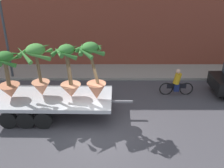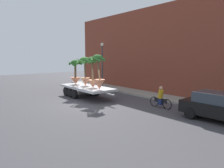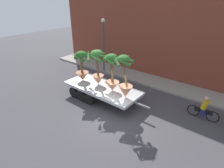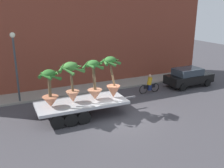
{
  "view_description": "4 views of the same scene",
  "coord_description": "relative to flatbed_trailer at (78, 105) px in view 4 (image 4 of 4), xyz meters",
  "views": [
    {
      "loc": [
        0.7,
        -10.03,
        7.29
      ],
      "look_at": [
        0.64,
        1.28,
        1.62
      ],
      "focal_mm": 44.19,
      "sensor_mm": 36.0,
      "label": 1
    },
    {
      "loc": [
        13.12,
        -8.26,
        3.57
      ],
      "look_at": [
        0.12,
        2.22,
        1.33
      ],
      "focal_mm": 33.53,
      "sensor_mm": 36.0,
      "label": 2
    },
    {
      "loc": [
        5.61,
        -7.43,
        6.84
      ],
      "look_at": [
        -1.23,
        1.25,
        1.45
      ],
      "focal_mm": 29.62,
      "sensor_mm": 36.0,
      "label": 3
    },
    {
      "loc": [
        -6.68,
        -13.02,
        6.74
      ],
      "look_at": [
        0.47,
        2.31,
        1.47
      ],
      "focal_mm": 41.15,
      "sensor_mm": 36.0,
      "label": 4
    }
  ],
  "objects": [
    {
      "name": "potted_palm_extra",
      "position": [
        2.25,
        -0.19,
        1.48
      ],
      "size": [
        1.37,
        1.42,
        2.71
      ],
      "color": "#C17251",
      "rests_on": "flatbed_trailer"
    },
    {
      "name": "ground_plane",
      "position": [
        2.36,
        -1.25,
        -0.76
      ],
      "size": [
        60.0,
        60.0,
        0.0
      ],
      "primitive_type": "plane",
      "color": "#423F44"
    },
    {
      "name": "sidewalk",
      "position": [
        2.36,
        4.85,
        -0.69
      ],
      "size": [
        24.0,
        2.2,
        0.15
      ],
      "primitive_type": "cube",
      "color": "gray",
      "rests_on": "ground"
    },
    {
      "name": "potted_palm_middle",
      "position": [
        -0.27,
        0.13,
        1.61
      ],
      "size": [
        1.63,
        1.63,
        2.52
      ],
      "color": "tan",
      "rests_on": "flatbed_trailer"
    },
    {
      "name": "parked_car",
      "position": [
        10.52,
        2.07,
        0.06
      ],
      "size": [
        4.21,
        1.93,
        1.58
      ],
      "color": "black",
      "rests_on": "ground"
    },
    {
      "name": "cyclist",
      "position": [
        6.55,
        2.0,
        -0.09
      ],
      "size": [
        1.84,
        0.34,
        1.54
      ],
      "color": "black",
      "rests_on": "ground"
    },
    {
      "name": "potted_palm_front",
      "position": [
        1.12,
        0.0,
        1.39
      ],
      "size": [
        1.37,
        1.37,
        2.54
      ],
      "color": "tan",
      "rests_on": "flatbed_trailer"
    },
    {
      "name": "flatbed_trailer",
      "position": [
        0.0,
        0.0,
        0.0
      ],
      "size": [
        6.58,
        2.49,
        0.98
      ],
      "color": "#B7BABF",
      "rests_on": "ground"
    },
    {
      "name": "building_facade",
      "position": [
        2.36,
        6.55,
        3.32
      ],
      "size": [
        24.0,
        1.2,
        8.16
      ],
      "primitive_type": "cube",
      "color": "brown",
      "rests_on": "ground"
    },
    {
      "name": "potted_palm_rear",
      "position": [
        -1.63,
        -0.06,
        1.3
      ],
      "size": [
        1.33,
        1.44,
        2.25
      ],
      "color": "#C17251",
      "rests_on": "flatbed_trailer"
    },
    {
      "name": "street_lamp",
      "position": [
        -3.04,
        4.05,
        2.47
      ],
      "size": [
        0.36,
        0.36,
        4.83
      ],
      "color": "#383D42",
      "rests_on": "sidewalk"
    }
  ]
}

